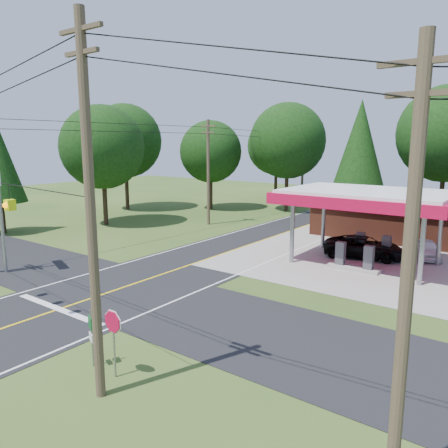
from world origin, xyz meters
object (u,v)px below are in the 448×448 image
Objects in this scene: gas_canopy at (367,200)px; sedan_car at (427,249)px; octagonal_stop_sign at (113,327)px; suv_car at (364,247)px.

sedan_car is at bearing 53.13° from gas_canopy.
gas_canopy is 19.28m from octagonal_stop_sign.
sedan_car is at bearing 77.74° from octagonal_stop_sign.
octagonal_stop_sign is at bearing 162.75° from suv_car.
gas_canopy reaches higher than suv_car.
octagonal_stop_sign is (-2.00, -19.01, -2.46)m from gas_canopy.
octagonal_stop_sign reaches higher than sedan_car.
suv_car is 4.30m from sedan_car.
gas_canopy is at bearing -148.55° from sedan_car.
gas_canopy is at bearing 84.00° from octagonal_stop_sign.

